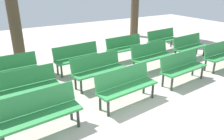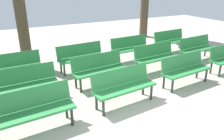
# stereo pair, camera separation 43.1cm
# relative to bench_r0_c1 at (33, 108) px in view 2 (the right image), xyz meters

# --- Properties ---
(ground_plane) EXTENTS (25.41, 25.41, 0.00)m
(ground_plane) POSITION_rel_bench_r0_c1_xyz_m (2.24, -1.44, -0.50)
(ground_plane) COLOR #B2A899
(bench_r0_c1) EXTENTS (1.63, 0.60, 0.87)m
(bench_r0_c1) POSITION_rel_bench_r0_c1_xyz_m (0.00, 0.00, 0.00)
(bench_r0_c1) COLOR #2D8442
(bench_r0_c1) RESTS_ON ground_plane
(bench_r0_c2) EXTENTS (1.64, 0.63, 0.87)m
(bench_r0_c2) POSITION_rel_bench_r0_c1_xyz_m (2.11, 0.13, 0.00)
(bench_r0_c2) COLOR #2D8442
(bench_r0_c2) RESTS_ON ground_plane
(bench_r0_c3) EXTENTS (1.63, 0.61, 0.87)m
(bench_r0_c3) POSITION_rel_bench_r0_c1_xyz_m (4.23, 0.29, 0.00)
(bench_r0_c3) COLOR #2D8442
(bench_r0_c3) RESTS_ON ground_plane
(bench_r1_c1) EXTENTS (1.62, 0.55, 0.87)m
(bench_r1_c1) POSITION_rel_bench_r0_c1_xyz_m (-0.01, 1.31, 0.00)
(bench_r1_c1) COLOR #2D8442
(bench_r1_c1) RESTS_ON ground_plane
(bench_r1_c2) EXTENTS (1.64, 0.63, 0.87)m
(bench_r1_c2) POSITION_rel_bench_r0_c1_xyz_m (2.04, 1.43, 0.00)
(bench_r1_c2) COLOR #2D8442
(bench_r1_c2) RESTS_ON ground_plane
(bench_r1_c3) EXTENTS (1.63, 0.61, 0.87)m
(bench_r1_c3) POSITION_rel_bench_r0_c1_xyz_m (4.17, 1.59, 0.00)
(bench_r1_c3) COLOR #2D8442
(bench_r1_c3) RESTS_ON ground_plane
(bench_r1_c4) EXTENTS (1.64, 0.62, 0.87)m
(bench_r1_c4) POSITION_rel_bench_r0_c1_xyz_m (6.21, 1.74, 0.00)
(bench_r1_c4) COLOR #2D8442
(bench_r1_c4) RESTS_ON ground_plane
(bench_r2_c1) EXTENTS (1.62, 0.54, 0.87)m
(bench_r2_c1) POSITION_rel_bench_r0_c1_xyz_m (-0.16, 2.63, 0.00)
(bench_r2_c1) COLOR #2D8442
(bench_r2_c1) RESTS_ON ground_plane
(bench_r2_c2) EXTENTS (1.63, 0.60, 0.87)m
(bench_r2_c2) POSITION_rel_bench_r0_c1_xyz_m (1.97, 2.73, 0.00)
(bench_r2_c2) COLOR #2D8442
(bench_r2_c2) RESTS_ON ground_plane
(bench_r2_c3) EXTENTS (1.63, 0.58, 0.87)m
(bench_r2_c3) POSITION_rel_bench_r0_c1_xyz_m (4.00, 2.89, 0.00)
(bench_r2_c3) COLOR #2D8442
(bench_r2_c3) RESTS_ON ground_plane
(bench_r2_c4) EXTENTS (1.64, 0.62, 0.87)m
(bench_r2_c4) POSITION_rel_bench_r0_c1_xyz_m (6.09, 3.08, 0.00)
(bench_r2_c4) COLOR #2D8442
(bench_r2_c4) RESTS_ON ground_plane
(tree_0) EXTENTS (0.38, 0.38, 2.75)m
(tree_0) POSITION_rel_bench_r0_c1_xyz_m (0.39, 4.11, 0.87)
(tree_0) COLOR #4C3A28
(tree_0) RESTS_ON ground_plane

